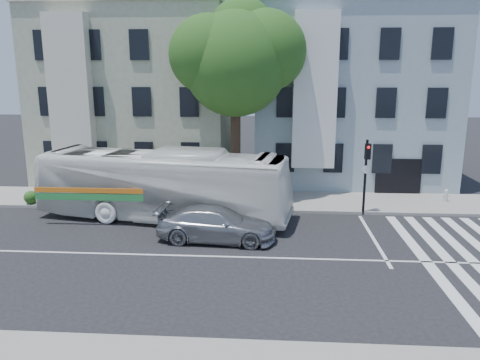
# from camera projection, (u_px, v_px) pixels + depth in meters

# --- Properties ---
(ground) EXTENTS (120.00, 120.00, 0.00)m
(ground) POSITION_uv_depth(u_px,v_px,m) (219.00, 257.00, 18.42)
(ground) COLOR black
(ground) RESTS_ON ground
(sidewalk_far) EXTENTS (80.00, 4.00, 0.15)m
(sidewalk_far) POSITION_uv_depth(u_px,v_px,m) (235.00, 200.00, 26.18)
(sidewalk_far) COLOR gray
(sidewalk_far) RESTS_ON ground
(building_left) EXTENTS (12.00, 10.00, 11.00)m
(building_left) POSITION_uv_depth(u_px,v_px,m) (142.00, 96.00, 32.22)
(building_left) COLOR #969B82
(building_left) RESTS_ON ground
(building_right) EXTENTS (12.00, 10.00, 11.00)m
(building_right) POSITION_uv_depth(u_px,v_px,m) (347.00, 96.00, 31.30)
(building_right) COLOR #899CA3
(building_right) RESTS_ON ground
(street_tree) EXTENTS (7.30, 5.90, 11.10)m
(street_tree) POSITION_uv_depth(u_px,v_px,m) (237.00, 58.00, 25.14)
(street_tree) COLOR #2D2116
(street_tree) RESTS_ON ground
(bus) EXTENTS (4.96, 12.79, 3.48)m
(bus) POSITION_uv_depth(u_px,v_px,m) (163.00, 185.00, 22.78)
(bus) COLOR white
(bus) RESTS_ON ground
(sedan) EXTENTS (2.44, 5.24, 1.48)m
(sedan) POSITION_uv_depth(u_px,v_px,m) (216.00, 224.00, 20.05)
(sedan) COLOR #A4A5AA
(sedan) RESTS_ON ground
(hedge) EXTENTS (8.51, 0.90, 0.70)m
(hedge) POSITION_uv_depth(u_px,v_px,m) (108.00, 199.00, 24.94)
(hedge) COLOR #1D541B
(hedge) RESTS_ON sidewalk_far
(traffic_signal) EXTENTS (0.40, 0.52, 3.85)m
(traffic_signal) POSITION_uv_depth(u_px,v_px,m) (366.00, 167.00, 23.20)
(traffic_signal) COLOR black
(traffic_signal) RESTS_ON ground
(fire_hydrant) EXTENTS (0.39, 0.22, 0.68)m
(fire_hydrant) POSITION_uv_depth(u_px,v_px,m) (446.00, 195.00, 25.66)
(fire_hydrant) COLOR silver
(fire_hydrant) RESTS_ON sidewalk_far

